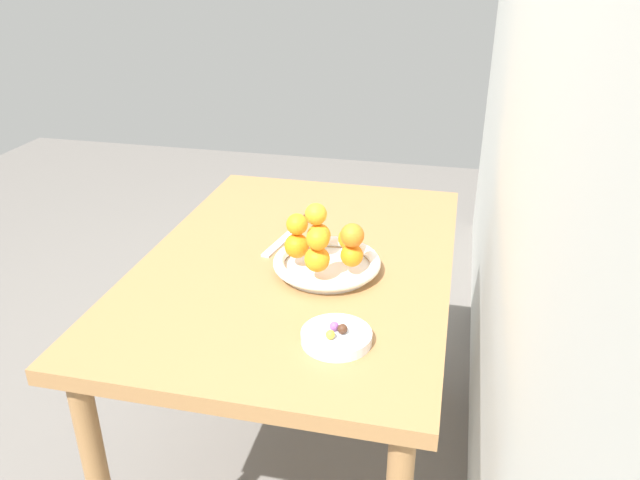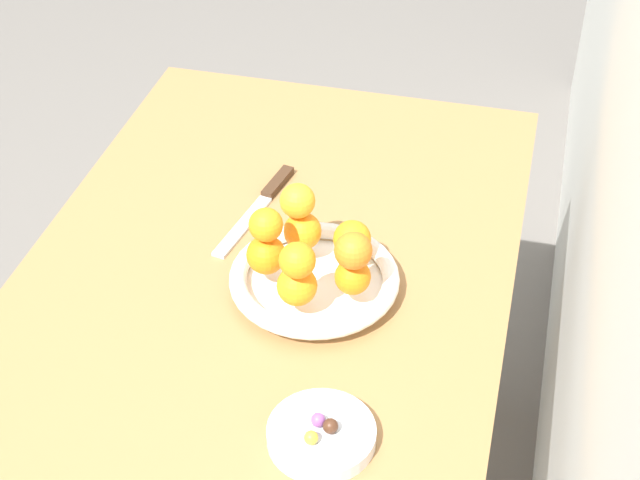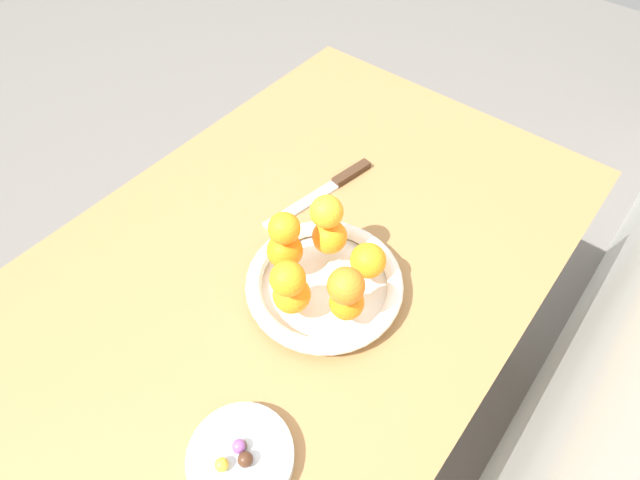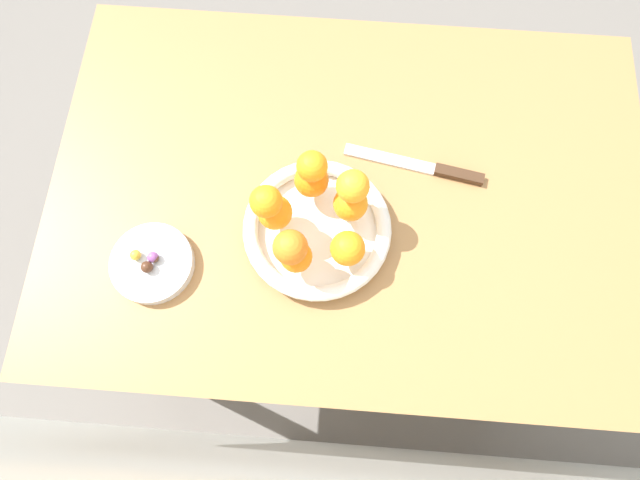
% 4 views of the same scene
% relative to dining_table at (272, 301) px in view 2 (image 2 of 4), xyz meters
% --- Properties ---
extents(dining_table, '(1.10, 0.76, 0.74)m').
position_rel_dining_table_xyz_m(dining_table, '(0.00, 0.00, 0.00)').
color(dining_table, '#9E7042').
rests_on(dining_table, ground_plane).
extents(fruit_bowl, '(0.26, 0.26, 0.04)m').
position_rel_dining_table_xyz_m(fruit_bowl, '(0.05, 0.09, 0.11)').
color(fruit_bowl, white).
rests_on(fruit_bowl, dining_table).
extents(candy_dish, '(0.14, 0.14, 0.02)m').
position_rel_dining_table_xyz_m(candy_dish, '(0.33, 0.17, 0.10)').
color(candy_dish, silver).
rests_on(candy_dish, dining_table).
extents(orange_0, '(0.06, 0.06, 0.06)m').
position_rel_dining_table_xyz_m(orange_0, '(-0.00, 0.05, 0.16)').
color(orange_0, orange).
rests_on(orange_0, fruit_bowl).
extents(orange_1, '(0.06, 0.06, 0.06)m').
position_rel_dining_table_xyz_m(orange_1, '(0.07, 0.02, 0.16)').
color(orange_1, orange).
rests_on(orange_1, fruit_bowl).
extents(orange_2, '(0.06, 0.06, 0.06)m').
position_rel_dining_table_xyz_m(orange_2, '(0.12, 0.08, 0.16)').
color(orange_2, orange).
rests_on(orange_2, fruit_bowl).
extents(orange_3, '(0.05, 0.05, 0.05)m').
position_rel_dining_table_xyz_m(orange_3, '(0.08, 0.15, 0.15)').
color(orange_3, orange).
rests_on(orange_3, fruit_bowl).
extents(orange_4, '(0.06, 0.06, 0.06)m').
position_rel_dining_table_xyz_m(orange_4, '(0.00, 0.13, 0.16)').
color(orange_4, orange).
rests_on(orange_4, fruit_bowl).
extents(orange_5, '(0.05, 0.05, 0.05)m').
position_rel_dining_table_xyz_m(orange_5, '(0.00, 0.05, 0.21)').
color(orange_5, orange).
rests_on(orange_5, orange_0).
extents(orange_6, '(0.05, 0.05, 0.05)m').
position_rel_dining_table_xyz_m(orange_6, '(0.09, 0.15, 0.21)').
color(orange_6, orange).
rests_on(orange_6, orange_3).
extents(orange_7, '(0.05, 0.05, 0.05)m').
position_rel_dining_table_xyz_m(orange_7, '(0.13, 0.08, 0.21)').
color(orange_7, orange).
rests_on(orange_7, orange_2).
extents(orange_8, '(0.05, 0.05, 0.05)m').
position_rel_dining_table_xyz_m(orange_8, '(0.07, 0.02, 0.21)').
color(orange_8, orange).
rests_on(orange_8, orange_1).
extents(candy_ball_0, '(0.02, 0.02, 0.02)m').
position_rel_dining_table_xyz_m(candy_ball_0, '(0.36, 0.16, 0.12)').
color(candy_ball_0, gold).
rests_on(candy_ball_0, candy_dish).
extents(candy_ball_1, '(0.02, 0.02, 0.02)m').
position_rel_dining_table_xyz_m(candy_ball_1, '(0.32, 0.16, 0.12)').
color(candy_ball_1, '#472819').
rests_on(candy_ball_1, candy_dish).
extents(candy_ball_2, '(0.02, 0.02, 0.02)m').
position_rel_dining_table_xyz_m(candy_ball_2, '(0.33, 0.18, 0.12)').
color(candy_ball_2, '#472819').
rests_on(candy_ball_2, candy_dish).
extents(candy_ball_3, '(0.02, 0.02, 0.02)m').
position_rel_dining_table_xyz_m(candy_ball_3, '(0.33, 0.16, 0.12)').
color(candy_ball_3, '#8C4C99').
rests_on(candy_ball_3, candy_dish).
extents(knife, '(0.26, 0.07, 0.01)m').
position_rel_dining_table_xyz_m(knife, '(-0.14, -0.05, 0.09)').
color(knife, '#3F2819').
rests_on(knife, dining_table).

